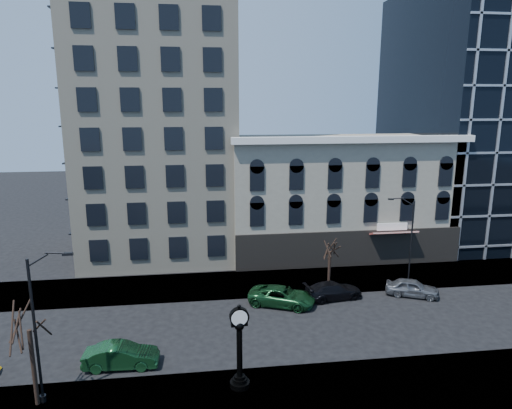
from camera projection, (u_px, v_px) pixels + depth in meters
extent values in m
plane|color=black|center=(235.00, 330.00, 31.77)|extent=(160.00, 160.00, 0.00)
cube|color=gray|center=(227.00, 284.00, 39.49)|extent=(160.00, 6.00, 0.12)
cube|color=gray|center=(248.00, 402.00, 24.01)|extent=(160.00, 6.00, 0.12)
cube|color=beige|center=(156.00, 66.00, 45.22)|extent=(15.00, 15.00, 38.00)
cube|color=gray|center=(336.00, 195.00, 47.46)|extent=(22.00, 10.00, 12.00)
cube|color=white|center=(356.00, 140.00, 41.07)|extent=(22.60, 0.80, 0.60)
cube|color=black|center=(350.00, 249.00, 43.49)|extent=(22.00, 0.30, 3.60)
cube|color=maroon|center=(394.00, 233.00, 43.12)|extent=(4.50, 1.18, 0.55)
cube|color=black|center=(492.00, 115.00, 53.09)|extent=(20.00, 20.00, 28.00)
cylinder|color=black|center=(240.00, 384.00, 25.21)|extent=(1.11, 1.11, 0.30)
cylinder|color=black|center=(240.00, 380.00, 25.16)|extent=(0.80, 0.80, 0.20)
cylinder|color=black|center=(240.00, 377.00, 25.12)|extent=(0.60, 0.60, 0.16)
cylinder|color=black|center=(240.00, 352.00, 24.78)|extent=(0.32, 0.32, 2.91)
sphere|color=black|center=(239.00, 325.00, 24.44)|extent=(0.56, 0.56, 0.56)
cube|color=black|center=(239.00, 324.00, 24.42)|extent=(0.92, 0.31, 0.25)
cylinder|color=black|center=(239.00, 317.00, 24.33)|extent=(1.07, 0.43, 1.04)
cylinder|color=white|center=(240.00, 318.00, 24.17)|extent=(0.88, 0.11, 0.88)
cylinder|color=white|center=(239.00, 315.00, 24.50)|extent=(0.88, 0.11, 0.88)
sphere|color=black|center=(239.00, 306.00, 24.20)|extent=(0.20, 0.20, 0.20)
cylinder|color=black|center=(35.00, 333.00, 23.08)|extent=(0.15, 0.15, 7.90)
cylinder|color=black|center=(43.00, 398.00, 23.91)|extent=(0.33, 0.33, 0.37)
cube|color=black|center=(64.00, 254.00, 22.49)|extent=(0.51, 0.22, 0.13)
cylinder|color=black|center=(411.00, 243.00, 38.73)|extent=(0.14, 0.14, 7.31)
cylinder|color=black|center=(408.00, 282.00, 39.49)|extent=(0.31, 0.31, 0.34)
cube|color=black|center=(394.00, 199.00, 38.09)|extent=(0.50, 0.30, 0.12)
cylinder|color=black|center=(34.00, 368.00, 23.30)|extent=(0.23, 0.23, 4.21)
cylinder|color=black|center=(329.00, 269.00, 38.82)|extent=(0.25, 0.25, 3.05)
imported|color=#143F1E|center=(121.00, 356.00, 27.16)|extent=(4.44, 1.69, 1.45)
imported|color=#143F1E|center=(282.00, 296.00, 35.50)|extent=(5.69, 4.21, 1.44)
imported|color=black|center=(333.00, 290.00, 36.66)|extent=(4.99, 2.62, 1.38)
imported|color=#595B60|center=(412.00, 288.00, 37.16)|extent=(4.49, 3.22, 1.42)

